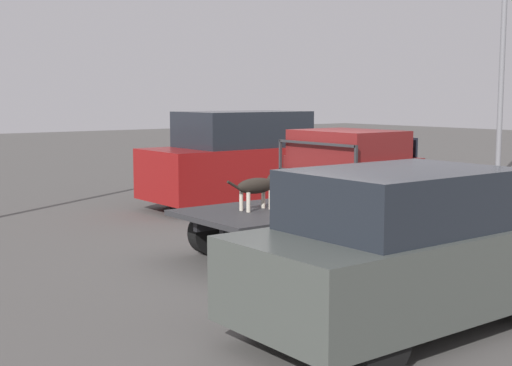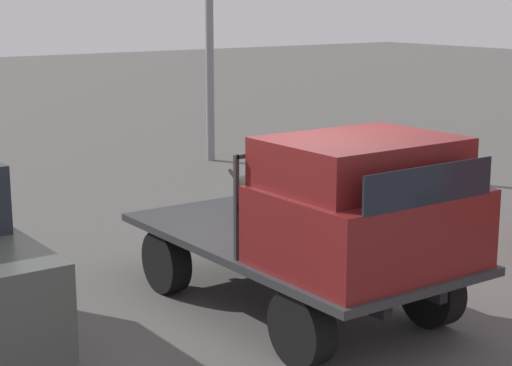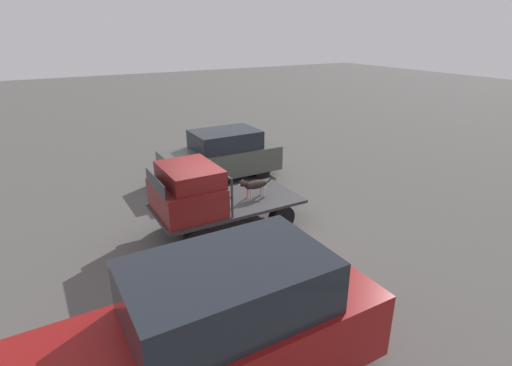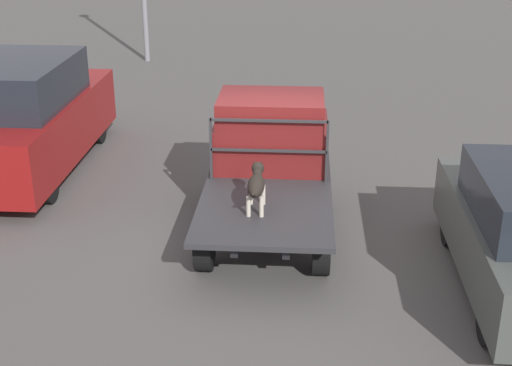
# 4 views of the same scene
# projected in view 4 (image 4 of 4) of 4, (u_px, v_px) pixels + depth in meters

# --- Properties ---
(ground_plane) EXTENTS (80.00, 80.00, 0.00)m
(ground_plane) POSITION_uv_depth(u_px,v_px,m) (267.00, 233.00, 11.07)
(ground_plane) COLOR #514F4C
(flatbed_truck) EXTENTS (3.81, 1.94, 0.75)m
(flatbed_truck) POSITION_uv_depth(u_px,v_px,m) (267.00, 200.00, 10.86)
(flatbed_truck) COLOR black
(flatbed_truck) RESTS_ON ground
(truck_cab) EXTENTS (1.49, 1.82, 1.16)m
(truck_cab) POSITION_uv_depth(u_px,v_px,m) (271.00, 131.00, 11.57)
(truck_cab) COLOR maroon
(truck_cab) RESTS_ON flatbed_truck
(truck_headboard) EXTENTS (0.04, 1.82, 0.99)m
(truck_headboard) POSITION_uv_depth(u_px,v_px,m) (269.00, 141.00, 10.81)
(truck_headboard) COLOR #2D2D30
(truck_headboard) RESTS_ON flatbed_truck
(dog) EXTENTS (1.05, 0.24, 0.61)m
(dog) POSITION_uv_depth(u_px,v_px,m) (256.00, 184.00, 9.97)
(dog) COLOR beige
(dog) RESTS_ON flatbed_truck
(parked_pickup_far) EXTENTS (5.02, 1.90, 2.13)m
(parked_pickup_far) POSITION_uv_depth(u_px,v_px,m) (28.00, 117.00, 13.17)
(parked_pickup_far) COLOR black
(parked_pickup_far) RESTS_ON ground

